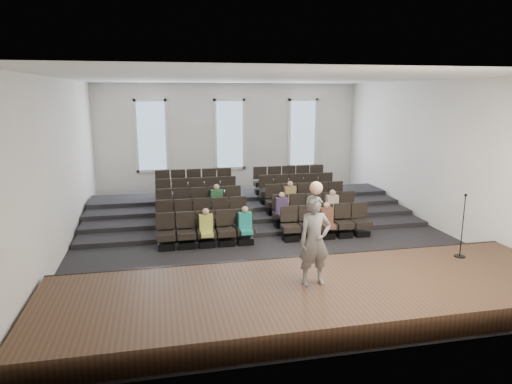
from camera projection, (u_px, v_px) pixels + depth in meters
ground at (264, 236)px, 14.84m from camera, size 14.00×14.00×0.00m
ceiling at (264, 78)px, 13.77m from camera, size 12.00×14.00×0.02m
wall_back at (229, 139)px, 21.01m from camera, size 12.00×0.04×5.00m
wall_front at (360, 220)px, 7.60m from camera, size 12.00×0.04×5.00m
wall_left at (60, 167)px, 13.07m from camera, size 0.04×14.00×5.00m
wall_right at (436, 155)px, 15.55m from camera, size 0.04×14.00×5.00m
stage at (317, 296)px, 9.92m from camera, size 11.80×3.60×0.50m
stage_lip at (293, 266)px, 11.61m from camera, size 11.80×0.06×0.52m
risers at (245, 207)px, 17.83m from camera, size 11.80×4.80×0.60m
seating_rows at (254, 205)px, 16.17m from camera, size 6.80×4.70×1.67m
windows at (230, 134)px, 20.90m from camera, size 8.44×0.10×3.24m
audience at (272, 209)px, 15.03m from camera, size 4.85×2.64×1.10m
speaker at (315, 241)px, 9.74m from camera, size 0.74×0.51×1.96m
mic_stand at (461, 238)px, 11.48m from camera, size 0.27×0.27×1.64m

